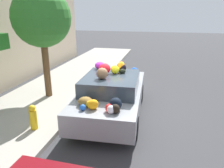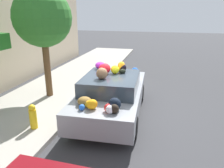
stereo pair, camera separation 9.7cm
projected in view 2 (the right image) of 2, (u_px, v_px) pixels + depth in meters
The scene contains 5 objects.
ground_plane at pixel (111, 114), 7.15m from camera, with size 60.00×60.00×0.00m, color #38383A.
sidewalk_curb at pixel (38, 104), 7.74m from camera, with size 24.00×3.20×0.13m.
street_tree at pixel (42, 18), 7.47m from camera, with size 2.02×2.02×3.86m.
fire_hydrant at pixel (33, 117), 5.91m from camera, with size 0.20×0.20×0.70m.
art_car at pixel (112, 93), 6.87m from camera, with size 4.27×2.02×1.66m.
Camera 2 is at (-6.27, -1.58, 3.19)m, focal length 35.00 mm.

